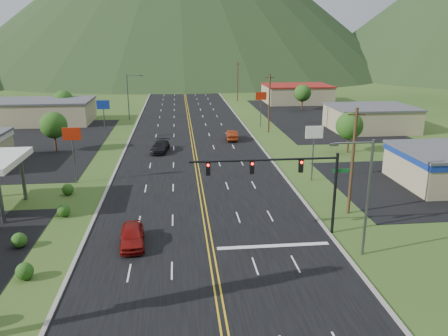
{
  "coord_description": "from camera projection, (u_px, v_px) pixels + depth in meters",
  "views": [
    {
      "loc": [
        -2.25,
        -18.84,
        15.92
      ],
      "look_at": [
        1.81,
        19.08,
        4.5
      ],
      "focal_mm": 35.0,
      "sensor_mm": 36.0,
      "label": 1
    }
  ],
  "objects": [
    {
      "name": "pole_sign_west_a",
      "position": [
        72.0,
        140.0,
        48.44
      ],
      "size": [
        2.0,
        0.18,
        6.4
      ],
      "color": "#59595E",
      "rests_on": "ground"
    },
    {
      "name": "utility_pole_d",
      "position": [
        222.0,
        70.0,
        151.24
      ],
      "size": [
        1.6,
        0.28,
        10.0
      ],
      "color": "#382314",
      "rests_on": "ground"
    },
    {
      "name": "tree_east_b",
      "position": [
        303.0,
        93.0,
        98.57
      ],
      "size": [
        3.84,
        3.84,
        5.82
      ],
      "color": "#382314",
      "rests_on": "ground"
    },
    {
      "name": "utility_pole_b",
      "position": [
        269.0,
        103.0,
        75.03
      ],
      "size": [
        1.6,
        0.28,
        10.0
      ],
      "color": "#382314",
      "rests_on": "ground"
    },
    {
      "name": "building_west_far",
      "position": [
        43.0,
        112.0,
        84.01
      ],
      "size": [
        18.4,
        11.4,
        4.5
      ],
      "color": "tan",
      "rests_on": "ground"
    },
    {
      "name": "building_east_mid",
      "position": [
        371.0,
        118.0,
        77.77
      ],
      "size": [
        14.4,
        11.4,
        4.3
      ],
      "color": "tan",
      "rests_on": "ground"
    },
    {
      "name": "tree_east_a",
      "position": [
        349.0,
        126.0,
        61.97
      ],
      "size": [
        3.84,
        3.84,
        5.82
      ],
      "color": "#382314",
      "rests_on": "ground"
    },
    {
      "name": "traffic_signal",
      "position": [
        288.0,
        174.0,
        35.2
      ],
      "size": [
        13.1,
        0.43,
        7.0
      ],
      "color": "black",
      "rests_on": "ground"
    },
    {
      "name": "car_red_near",
      "position": [
        132.0,
        236.0,
        34.59
      ],
      "size": [
        2.26,
        4.84,
        1.6
      ],
      "primitive_type": "imported",
      "rotation": [
        0.0,
        0.0,
        0.08
      ],
      "color": "maroon",
      "rests_on": "ground"
    },
    {
      "name": "pole_sign_west_b",
      "position": [
        103.0,
        109.0,
        69.39
      ],
      "size": [
        2.0,
        0.18,
        6.4
      ],
      "color": "#59595E",
      "rests_on": "ground"
    },
    {
      "name": "streetlight_east",
      "position": [
        364.0,
        191.0,
        31.92
      ],
      "size": [
        3.28,
        0.25,
        9.0
      ],
      "color": "#59595E",
      "rests_on": "ground"
    },
    {
      "name": "pole_sign_east_a",
      "position": [
        314.0,
        138.0,
        49.28
      ],
      "size": [
        2.0,
        0.18,
        6.4
      ],
      "color": "#59595E",
      "rests_on": "ground"
    },
    {
      "name": "building_east_far",
      "position": [
        297.0,
        94.0,
        110.67
      ],
      "size": [
        16.4,
        12.4,
        4.5
      ],
      "color": "tan",
      "rests_on": "ground"
    },
    {
      "name": "car_red_far",
      "position": [
        232.0,
        135.0,
        70.45
      ],
      "size": [
        1.98,
        4.91,
        1.58
      ],
      "primitive_type": "imported",
      "rotation": [
        0.0,
        0.0,
        3.08
      ],
      "color": "maroon",
      "rests_on": "ground"
    },
    {
      "name": "utility_pole_c",
      "position": [
        238.0,
        81.0,
        113.13
      ],
      "size": [
        1.6,
        0.28,
        10.0
      ],
      "color": "#382314",
      "rests_on": "ground"
    },
    {
      "name": "tree_west_b",
      "position": [
        64.0,
        100.0,
        87.65
      ],
      "size": [
        3.84,
        3.84,
        5.82
      ],
      "color": "#382314",
      "rests_on": "ground"
    },
    {
      "name": "tree_west_a",
      "position": [
        53.0,
        125.0,
        62.45
      ],
      "size": [
        3.84,
        3.84,
        5.82
      ],
      "color": "#382314",
      "rests_on": "ground"
    },
    {
      "name": "car_dark_mid",
      "position": [
        160.0,
        147.0,
        62.96
      ],
      "size": [
        2.98,
        5.54,
        1.53
      ],
      "primitive_type": "imported",
      "rotation": [
        0.0,
        0.0,
        -0.17
      ],
      "color": "black",
      "rests_on": "ground"
    },
    {
      "name": "streetlight_west",
      "position": [
        129.0,
        94.0,
        86.74
      ],
      "size": [
        3.28,
        0.25,
        9.0
      ],
      "color": "#59595E",
      "rests_on": "ground"
    },
    {
      "name": "pole_sign_east_b",
      "position": [
        261.0,
        100.0,
        79.77
      ],
      "size": [
        2.0,
        0.18,
        6.4
      ],
      "color": "#59595E",
      "rests_on": "ground"
    },
    {
      "name": "utility_pole_a",
      "position": [
        353.0,
        161.0,
        39.79
      ],
      "size": [
        1.6,
        0.28,
        10.0
      ],
      "color": "#382314",
      "rests_on": "ground"
    }
  ]
}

